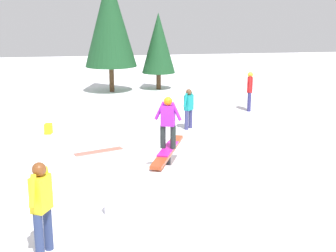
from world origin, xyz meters
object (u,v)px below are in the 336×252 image
Objects in this scene: bystander_yellow at (41,203)px; bystander_red at (250,89)px; main_rider_on_rail at (168,124)px; loose_snowboard_coral at (99,151)px; backpack_on_snow at (48,129)px; pine_tree_far at (158,43)px; rail_feature at (168,153)px; pine_tree_near at (110,20)px; bystander_teal at (189,107)px.

bystander_red is at bearing 171.35° from bystander_yellow.
main_rider_on_rail is 3.08m from loose_snowboard_coral.
bystander_yellow is 4.85× the size of backpack_on_snow.
main_rider_on_rail is 0.91× the size of loose_snowboard_coral.
backpack_on_snow is at bearing 58.21° from main_rider_on_rail.
bystander_red is at bearing -11.16° from main_rider_on_rail.
backpack_on_snow is (2.33, 1.61, 0.16)m from loose_snowboard_coral.
pine_tree_far is (16.11, -4.38, 1.41)m from bystander_yellow.
main_rider_on_rail reaches higher than loose_snowboard_coral.
rail_feature reaches higher than backpack_on_snow.
rail_feature is 1.79× the size of loose_snowboard_coral.
pine_tree_near is (15.76, -1.96, 2.59)m from bystander_yellow.
pine_tree_near reaches higher than pine_tree_far.
bystander_yellow is at bearing 12.92° from backpack_on_snow.
rail_feature is at bearing 0.00° from main_rider_on_rail.
rail_feature is 7.70× the size of backpack_on_snow.
main_rider_on_rail is 12.47m from pine_tree_near.
rail_feature is 4.63m from bystander_teal.
bystander_red is at bearing -135.46° from pine_tree_near.
bystander_yellow is at bearing 59.48° from loose_snowboard_coral.
pine_tree_near is (12.26, 0.79, 2.94)m from rail_feature.
bystander_yellow is 16.09m from pine_tree_near.
bystander_teal is 0.36× the size of pine_tree_far.
pine_tree_near is (7.86, 2.25, 2.73)m from bystander_teal.
pine_tree_far is at bearing 14.81° from main_rider_on_rail.
rail_feature is 1.65× the size of bystander_red.
rail_feature is 1.96× the size of main_rider_on_rail.
pine_tree_far is (12.60, -1.63, 1.01)m from main_rider_on_rail.
pine_tree_near reaches higher than bystander_red.
loose_snowboard_coral is (2.21, 1.69, -0.56)m from rail_feature.
loose_snowboard_coral is (-4.65, 6.21, -0.88)m from bystander_red.
pine_tree_near reaches higher than loose_snowboard_coral.
loose_snowboard_coral is at bearing 58.96° from rail_feature.
backpack_on_snow is at bearing -53.72° from bystander_red.
pine_tree_near is at bearing 25.25° from rail_feature.
pine_tree_near reaches higher than bystander_teal.
main_rider_on_rail is at bearing 0.00° from rail_feature.
bystander_teal is 8.36m from pine_tree_far.
loose_snowboard_coral is 2.83m from backpack_on_snow.
bystander_teal is 3.93m from bystander_red.
rail_feature reaches higher than loose_snowboard_coral.
bystander_teal is 8.95m from bystander_yellow.
loose_snowboard_coral is 11.16m from pine_tree_far.
rail_feature is 12.83m from pine_tree_far.
pine_tree_near is at bearing 25.86° from main_rider_on_rail.
pine_tree_near reaches higher than rail_feature.
loose_snowboard_coral is at bearing -164.12° from bystander_yellow.
bystander_teal is 4.80m from backpack_on_snow.
bystander_teal is 3.91m from loose_snowboard_coral.
bystander_red is (6.86, -4.52, 0.32)m from rail_feature.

